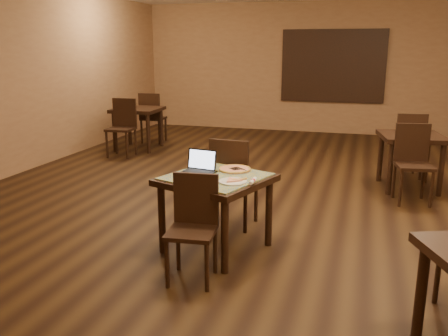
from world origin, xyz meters
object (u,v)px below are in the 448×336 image
(laptop, at_px, (200,166))
(other_table_b_chair_near, at_px, (123,124))
(tiled_table, at_px, (216,186))
(other_table_a_chair_far, at_px, (409,142))
(pizza_pan, at_px, (235,170))
(other_table_b_chair_far, at_px, (152,115))
(chair_main_near, at_px, (194,221))
(other_table_a_chair_near, at_px, (413,158))
(chair_main_far, at_px, (232,178))
(other_table_a, at_px, (411,144))
(other_table_b, at_px, (138,115))

(laptop, bearing_deg, other_table_b_chair_near, 137.31)
(tiled_table, xyz_separation_m, other_table_a_chair_far, (2.01, 3.40, -0.09))
(pizza_pan, distance_m, other_table_b_chair_far, 5.49)
(pizza_pan, bearing_deg, laptop, -156.42)
(chair_main_near, height_order, other_table_b_chair_near, other_table_b_chair_near)
(other_table_b_chair_near, bearing_deg, other_table_a_chair_near, -18.71)
(tiled_table, xyz_separation_m, pizza_pan, (0.12, 0.24, 0.11))
(chair_main_far, relative_size, other_table_a, 1.06)
(laptop, relative_size, other_table_b, 0.37)
(other_table_a_chair_near, xyz_separation_m, other_table_b_chair_near, (-4.94, 1.35, 0.02))
(other_table_a_chair_near, height_order, other_table_b, other_table_a_chair_near)
(other_table_a, bearing_deg, tiled_table, -135.36)
(chair_main_near, bearing_deg, laptop, 98.77)
(pizza_pan, distance_m, other_table_b, 4.99)
(other_table_b, xyz_separation_m, other_table_b_chair_near, (-0.01, -0.61, -0.08))
(laptop, bearing_deg, tiled_table, -17.84)
(other_table_a, distance_m, other_table_b_chair_near, 5.01)
(laptop, xyz_separation_m, other_table_a, (2.20, 2.71, -0.17))
(other_table_a_chair_near, bearing_deg, chair_main_far, -151.05)
(other_table_a, bearing_deg, chair_main_near, -130.27)
(laptop, height_order, other_table_a_chair_far, other_table_a_chair_far)
(other_table_b_chair_near, height_order, other_table_b_chair_far, same)
(other_table_a_chair_far, height_order, other_table_b_chair_near, other_table_b_chair_near)
(tiled_table, xyz_separation_m, chair_main_near, (-0.01, -0.62, -0.14))
(tiled_table, relative_size, other_table_a_chair_near, 1.16)
(pizza_pan, distance_m, other_table_a_chair_near, 2.72)
(other_table_b_chair_near, xyz_separation_m, other_table_b_chair_far, (0.01, 1.23, 0.00))
(chair_main_near, height_order, pizza_pan, chair_main_near)
(other_table_b_chair_near, bearing_deg, chair_main_near, -58.27)
(pizza_pan, bearing_deg, other_table_a, 53.82)
(laptop, xyz_separation_m, other_table_a_chair_near, (2.18, 2.11, -0.25))
(pizza_pan, bearing_deg, chair_main_near, -98.51)
(other_table_a_chair_near, height_order, other_table_a_chair_far, same)
(tiled_table, distance_m, chair_main_near, 0.64)
(chair_main_near, relative_size, other_table_b_chair_near, 0.87)
(pizza_pan, bearing_deg, chair_main_far, 109.01)
(chair_main_far, xyz_separation_m, other_table_b_chair_far, (-2.94, 4.18, 0.02))
(other_table_a, xyz_separation_m, other_table_a_chair_near, (-0.02, -0.59, -0.08))
(other_table_a, bearing_deg, other_table_b_chair_near, 161.40)
(tiled_table, distance_m, other_table_a_chair_far, 3.95)
(chair_main_near, height_order, other_table_a_chair_far, other_table_a_chair_far)
(tiled_table, relative_size, other_table_a, 1.21)
(chair_main_far, xyz_separation_m, other_table_b, (-2.94, 3.56, 0.10))
(other_table_a, height_order, other_table_b_chair_far, other_table_b_chair_far)
(laptop, distance_m, other_table_a, 3.49)
(chair_main_near, relative_size, pizza_pan, 2.82)
(tiled_table, height_order, other_table_b, other_table_b)
(pizza_pan, distance_m, other_table_a, 3.18)
(chair_main_far, relative_size, laptop, 2.97)
(laptop, height_order, other_table_b, laptop)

